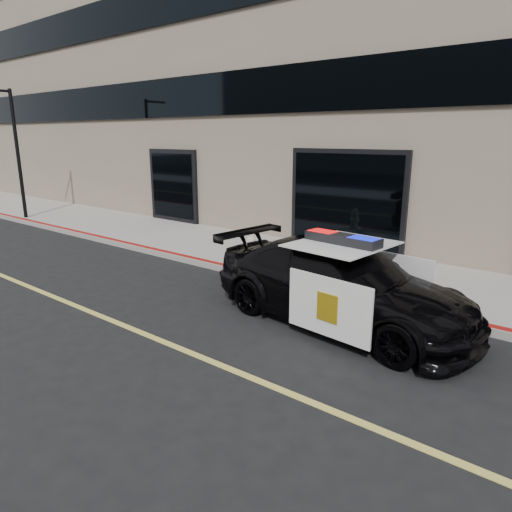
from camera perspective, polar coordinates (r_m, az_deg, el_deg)
The scene contains 6 objects.
ground at distance 7.23m, azimuth -8.71°, elevation -11.69°, with size 120.00×120.00×0.00m, color black.
sidewalk_n at distance 11.18m, azimuth 11.31°, elevation -1.78°, with size 60.00×3.50×0.15m, color gray.
building_n at distance 15.85m, azimuth 22.10°, elevation 23.92°, with size 60.00×7.00×12.00m, color #756856.
police_car at distance 8.08m, azimuth 10.50°, elevation -3.42°, with size 2.97×5.27×1.59m.
fire_hydrant at distance 11.18m, azimuth -0.65°, elevation 0.68°, with size 0.32×0.45×0.71m.
street_light at distance 19.66m, azimuth -27.86°, elevation 11.81°, with size 0.13×1.20×4.73m.
Camera 1 is at (4.81, -4.34, 3.20)m, focal length 32.00 mm.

